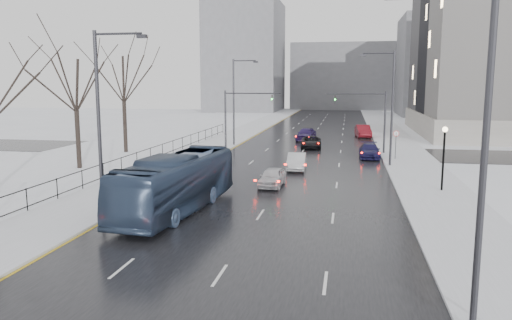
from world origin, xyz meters
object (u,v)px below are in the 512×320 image
Objects in this scene: mast_signal_left at (235,113)px; sedan_right_distant at (363,131)px; streetlight_l_near at (102,115)px; sedan_center_far at (306,134)px; streetlight_r_mid at (390,103)px; no_uturn_sign at (396,136)px; mast_signal_right at (374,114)px; sedan_right_far at (370,151)px; sedan_right_cross at (311,142)px; bus at (177,183)px; tree_park_d at (80,169)px; tree_park_e at (126,153)px; lamppost_r_mid at (444,149)px; sedan_right_near at (297,161)px; streetlight_l_far at (236,98)px; streetlight_r_near at (476,144)px; sedan_center_near at (272,177)px.

mast_signal_left reaches higher than sedan_right_distant.
streetlight_l_near is 2.05× the size of sedan_center_far.
sedan_center_far is at bearing 114.89° from streetlight_r_mid.
mast_signal_right is at bearing 115.11° from no_uturn_sign.
sedan_right_far is (-1.33, 4.92, -4.89)m from streetlight_r_mid.
no_uturn_sign is at bearing -49.09° from sedan_center_far.
sedan_right_cross is 8.92m from sedan_right_far.
mast_signal_right is 4.77m from no_uturn_sign.
bus is (-12.13, -26.07, -2.43)m from mast_signal_right.
streetlight_r_mid is 14.48m from sedan_right_cross.
mast_signal_right reaches higher than tree_park_d.
sedan_right_cross is (5.47, 29.43, -0.97)m from bus.
streetlight_r_mid is at bearing -92.62° from sedan_right_distant.
mast_signal_right is (15.49, 28.00, -1.51)m from streetlight_l_near.
mast_signal_right is at bearing 0.00° from mast_signal_left.
tree_park_d is 1.25× the size of streetlight_l_near.
tree_park_d is 1.92× the size of mast_signal_left.
tree_park_e is 1.35× the size of streetlight_l_near.
mast_signal_right is 2.41× the size of no_uturn_sign.
lamppost_r_mid is 0.88× the size of sedan_center_far.
sedan_right_near is 10.22m from sedan_right_far.
tree_park_d is 38.67m from sedan_right_distant.
streetlight_l_near reaches higher than lamppost_r_mid.
streetlight_l_near is 21.78m from lamppost_r_mid.
no_uturn_sign is at bearing -21.52° from sedan_right_far.
sedan_right_near is (5.30, 14.97, -0.93)m from bus.
streetlight_r_mid and streetlight_l_far have the same top height.
streetlight_r_mid is 2.08× the size of sedan_right_cross.
tree_park_d is 2.60× the size of sedan_right_cross.
no_uturn_sign is (-1.80, 14.00, -0.64)m from lamppost_r_mid.
streetlight_l_near is at bearing -129.24° from streetlight_r_mid.
lamppost_r_mid is at bearing -36.04° from sedan_right_near.
tree_park_d reaches higher than lamppost_r_mid.
mast_signal_left is (10.87, 4.00, 4.11)m from tree_park_e.
streetlight_r_near reaches higher than sedan_right_near.
sedan_center_far is (17.70, 14.68, 0.87)m from tree_park_e.
streetlight_l_near reaches higher than sedan_right_near.
streetlight_r_near is 2.10× the size of sedan_right_far.
bus is (13.40, -22.07, 1.68)m from tree_park_e.
lamppost_r_mid is at bearing -74.18° from streetlight_r_mid.
sedan_right_far is 0.98× the size of sedan_center_far.
streetlight_l_near reaches higher than sedan_right_cross.
streetlight_r_mid is at bearing 59.67° from bus.
no_uturn_sign is (17.37, 24.00, -3.32)m from streetlight_l_near.
tree_park_e reaches higher than sedan_right_cross.
tree_park_d reaches higher than sedan_center_near.
sedan_center_near is at bearing -69.52° from mast_signal_left.
sedan_right_cross is 1.01× the size of sedan_right_far.
streetlight_l_near reaches higher than no_uturn_sign.
streetlight_r_mid is at bearing -104.48° from no_uturn_sign.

